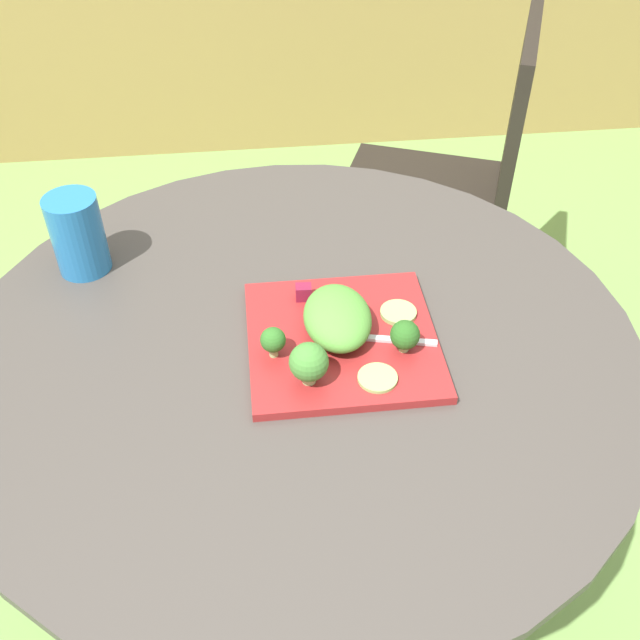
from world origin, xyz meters
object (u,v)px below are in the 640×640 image
(patio_chair, at_px, (462,172))
(fork, at_px, (373,338))
(salad_plate, at_px, (342,340))
(drinking_glass, at_px, (79,238))

(patio_chair, relative_size, fork, 5.85)
(salad_plate, distance_m, fork, 0.05)
(patio_chair, xyz_separation_m, drinking_glass, (-0.82, -0.60, 0.28))
(fork, bearing_deg, drinking_glass, 151.32)
(salad_plate, xyz_separation_m, fork, (0.04, -0.01, 0.01))
(fork, bearing_deg, patio_chair, 65.43)
(fork, bearing_deg, salad_plate, 164.10)
(patio_chair, height_order, fork, patio_chair)
(salad_plate, bearing_deg, patio_chair, 62.72)
(patio_chair, height_order, drinking_glass, patio_chair)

